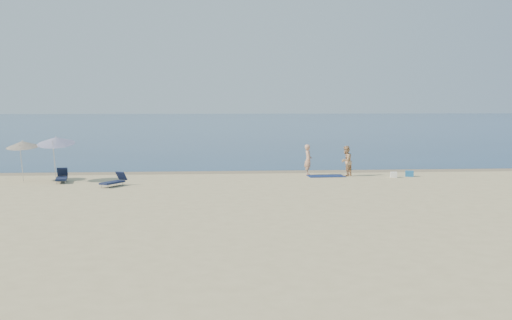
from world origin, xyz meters
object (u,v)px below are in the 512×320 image
at_px(person_right, 346,161).
at_px(umbrella_near, 56,140).
at_px(person_left, 308,160).
at_px(blue_cooler, 409,174).

height_order(person_right, umbrella_near, umbrella_near).
relative_size(person_left, umbrella_near, 0.68).
relative_size(person_right, umbrella_near, 0.66).
height_order(person_left, person_right, person_left).
xyz_separation_m(person_left, person_right, (1.96, -0.63, -0.02)).
height_order(person_left, umbrella_near, umbrella_near).
distance_m(person_left, blue_cooler, 5.45).
bearing_deg(person_right, blue_cooler, 121.23).
xyz_separation_m(person_left, blue_cooler, (5.29, -1.14, -0.68)).
bearing_deg(person_left, umbrella_near, 102.79).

